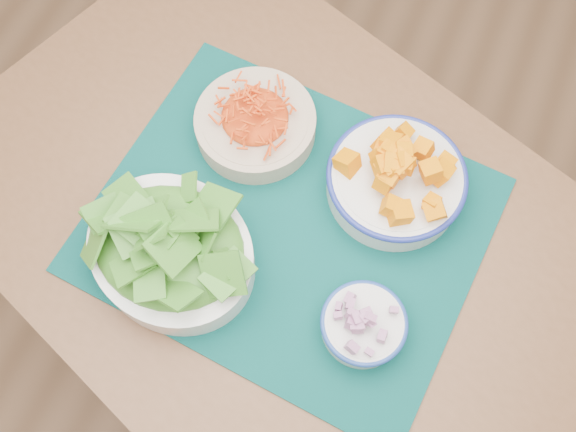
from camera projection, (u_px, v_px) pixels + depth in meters
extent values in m
plane|color=#926746|center=(179.00, 284.00, 1.73)|extent=(4.00, 4.00, 0.00)
cube|color=brown|center=(288.00, 231.00, 1.00)|extent=(1.28, 1.06, 0.04)
cylinder|color=brown|center=(27.00, 247.00, 1.39)|extent=(0.06, 0.06, 0.71)
cylinder|color=brown|center=(226.00, 74.00, 1.56)|extent=(0.06, 0.06, 0.71)
cylinder|color=brown|center=(565.00, 346.00, 1.31)|extent=(0.06, 0.06, 0.71)
cube|color=#022C2A|center=(288.00, 224.00, 0.99)|extent=(0.61, 0.51, 0.00)
cylinder|color=#C6AF93|center=(256.00, 125.00, 1.03)|extent=(0.24, 0.24, 0.04)
ellipsoid|color=#F65316|center=(254.00, 113.00, 0.99)|extent=(0.17, 0.17, 0.03)
cylinder|color=silver|center=(395.00, 183.00, 0.98)|extent=(0.24, 0.24, 0.05)
torus|color=navy|center=(397.00, 176.00, 0.96)|extent=(0.21, 0.21, 0.01)
ellipsoid|color=#FF8D00|center=(400.00, 168.00, 0.94)|extent=(0.18, 0.18, 0.05)
ellipsoid|color=#296F1A|center=(166.00, 239.00, 0.88)|extent=(0.22, 0.19, 0.06)
cylinder|color=silver|center=(363.00, 325.00, 0.90)|extent=(0.15, 0.15, 0.04)
torus|color=#214197|center=(364.00, 323.00, 0.89)|extent=(0.12, 0.12, 0.01)
ellipsoid|color=#791857|center=(366.00, 320.00, 0.87)|extent=(0.10, 0.10, 0.02)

